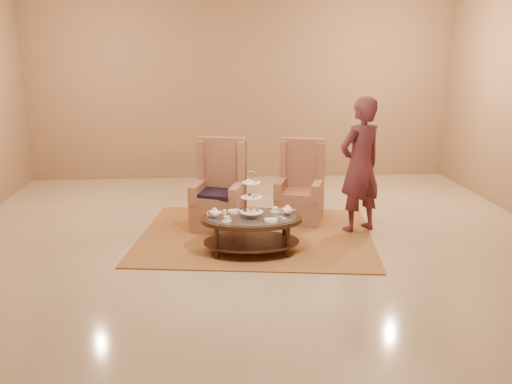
{
  "coord_description": "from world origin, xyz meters",
  "views": [
    {
      "loc": [
        -0.51,
        -6.9,
        2.48
      ],
      "look_at": [
        0.01,
        0.2,
        0.66
      ],
      "focal_mm": 40.0,
      "sensor_mm": 36.0,
      "label": 1
    }
  ],
  "objects": [
    {
      "name": "rug",
      "position": [
        0.02,
        0.39,
        0.01
      ],
      "size": [
        3.4,
        2.96,
        0.02
      ],
      "rotation": [
        0.0,
        0.0,
        -0.13
      ],
      "color": "#AE7D3E",
      "rests_on": "ground"
    },
    {
      "name": "wall_back",
      "position": [
        0.0,
        4.0,
        1.75
      ],
      "size": [
        8.0,
        0.04,
        3.5
      ],
      "primitive_type": "cube",
      "color": "#957151",
      "rests_on": "ground"
    },
    {
      "name": "ceiling",
      "position": [
        0.0,
        0.0,
        0.0
      ],
      "size": [
        8.0,
        8.0,
        0.02
      ],
      "primitive_type": "cube",
      "color": "silver",
      "rests_on": "ground"
    },
    {
      "name": "person",
      "position": [
        1.44,
        0.52,
        0.92
      ],
      "size": [
        0.8,
        0.71,
        1.85
      ],
      "rotation": [
        0.0,
        0.0,
        3.63
      ],
      "color": "#52232C",
      "rests_on": "ground"
    },
    {
      "name": "tea_table",
      "position": [
        -0.08,
        -0.24,
        0.38
      ],
      "size": [
        1.25,
        0.87,
        1.04
      ],
      "rotation": [
        0.0,
        0.0,
        -0.01
      ],
      "color": "black",
      "rests_on": "ground"
    },
    {
      "name": "armchair_right",
      "position": [
        0.72,
        1.07,
        0.4
      ],
      "size": [
        0.81,
        0.82,
        1.19
      ],
      "rotation": [
        0.0,
        0.0,
        -0.3
      ],
      "color": "#9D664A",
      "rests_on": "ground"
    },
    {
      "name": "ground",
      "position": [
        0.0,
        0.0,
        0.0
      ],
      "size": [
        8.0,
        8.0,
        0.0
      ],
      "primitive_type": "plane",
      "color": "#BCAA8C",
      "rests_on": "ground"
    },
    {
      "name": "armchair_left",
      "position": [
        -0.46,
        0.85,
        0.42
      ],
      "size": [
        0.82,
        0.84,
        1.25
      ],
      "rotation": [
        0.0,
        0.0,
        -0.25
      ],
      "color": "#9D664A",
      "rests_on": "ground"
    }
  ]
}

